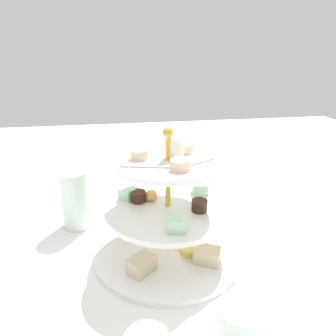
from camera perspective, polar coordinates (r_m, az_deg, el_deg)
name	(u,v)px	position (r m, az deg, el deg)	size (l,w,h in m)	color
ground_plane	(168,251)	(0.65, 0.00, -15.27)	(2.40, 2.40, 0.00)	white
tiered_serving_stand	(168,218)	(0.61, 0.04, -9.27)	(0.30, 0.30, 0.26)	white
water_glass_tall_right	(76,199)	(0.74, -16.95, -5.62)	(0.07, 0.07, 0.14)	silver
water_glass_short_left	(239,326)	(0.48, 13.22, -26.90)	(0.06, 0.06, 0.07)	silver
butter_knife_left	(194,192)	(0.89, 4.92, -4.54)	(0.17, 0.01, 0.00)	silver
butter_knife_right	(21,320)	(0.57, -25.82, -24.28)	(0.17, 0.01, 0.00)	silver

